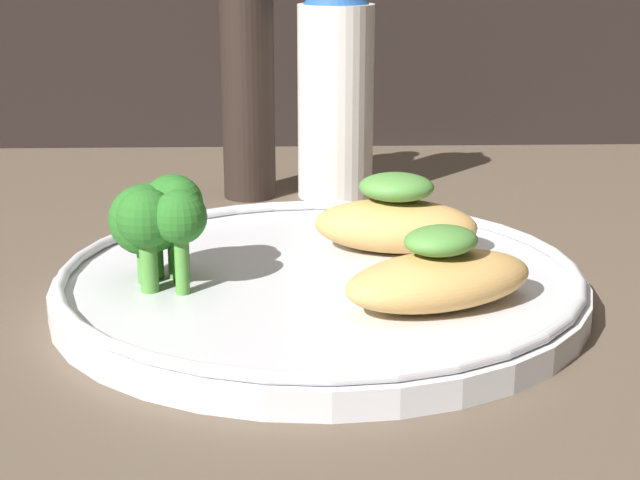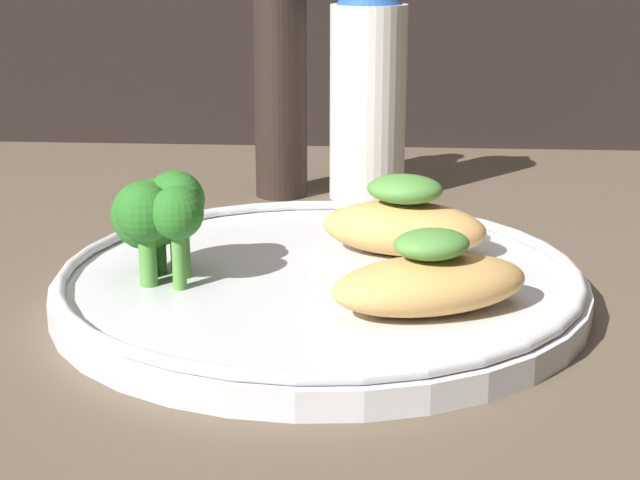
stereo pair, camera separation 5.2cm
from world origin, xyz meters
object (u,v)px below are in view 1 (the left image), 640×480
broccoli_bunch (159,217)px  pepper_grinder (248,91)px  sauce_bottle (336,86)px  plate (320,283)px

broccoli_bunch → pepper_grinder: 24.07cm
broccoli_bunch → sauce_bottle: bearing=66.5°
broccoli_bunch → pepper_grinder: size_ratio=0.33×
plate → sauce_bottle: 23.97cm
plate → broccoli_bunch: bearing=-174.3°
broccoli_bunch → pepper_grinder: pepper_grinder is taller
plate → broccoli_bunch: size_ratio=4.91×
sauce_bottle → pepper_grinder: size_ratio=1.00×
plate → sauce_bottle: bearing=85.2°
broccoli_bunch → pepper_grinder: (3.77, 23.57, 3.04)cm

